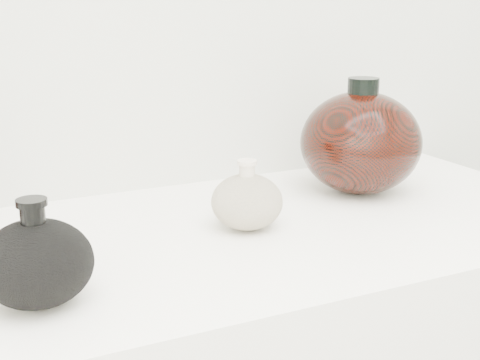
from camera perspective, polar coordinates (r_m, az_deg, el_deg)
name	(u,v)px	position (r m, az deg, el deg)	size (l,w,h in m)	color
black_gourd_vase	(37,262)	(0.74, -16.95, -6.74)	(0.13, 0.13, 0.12)	black
cream_gourd_vase	(247,201)	(0.94, 0.59, -1.82)	(0.13, 0.13, 0.10)	beige
right_round_pot	(361,142)	(1.11, 10.25, 3.20)	(0.25, 0.25, 0.19)	black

